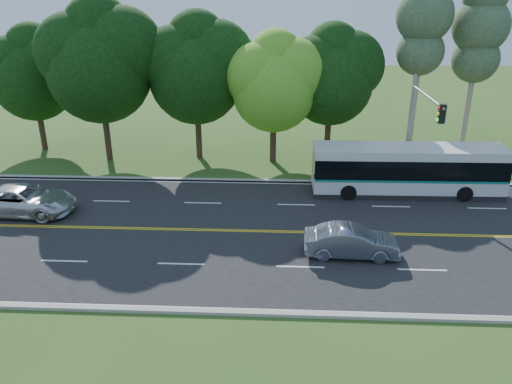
{
  "coord_description": "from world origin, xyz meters",
  "views": [
    {
      "loc": [
        -1.59,
        -23.3,
        11.9
      ],
      "look_at": [
        -2.79,
        2.0,
        1.4
      ],
      "focal_mm": 35.0,
      "sensor_mm": 36.0,
      "label": 1
    }
  ],
  "objects_px": {
    "traffic_signal": "(419,120)",
    "transit_bus": "(407,171)",
    "sedan": "(351,242)",
    "suv": "(23,200)"
  },
  "relations": [
    {
      "from": "traffic_signal",
      "to": "suv",
      "type": "relative_size",
      "value": 1.23
    },
    {
      "from": "traffic_signal",
      "to": "suv",
      "type": "xyz_separation_m",
      "value": [
        -22.31,
        -3.79,
        -3.86
      ]
    },
    {
      "from": "transit_bus",
      "to": "sedan",
      "type": "distance_m",
      "value": 9.03
    },
    {
      "from": "traffic_signal",
      "to": "sedan",
      "type": "relative_size",
      "value": 1.59
    },
    {
      "from": "sedan",
      "to": "suv",
      "type": "distance_m",
      "value": 18.16
    },
    {
      "from": "transit_bus",
      "to": "sedan",
      "type": "xyz_separation_m",
      "value": [
        -4.32,
        -7.9,
        -0.75
      ]
    },
    {
      "from": "traffic_signal",
      "to": "sedan",
      "type": "bearing_deg",
      "value": -120.66
    },
    {
      "from": "traffic_signal",
      "to": "transit_bus",
      "type": "relative_size",
      "value": 0.61
    },
    {
      "from": "sedan",
      "to": "suv",
      "type": "height_order",
      "value": "suv"
    },
    {
      "from": "traffic_signal",
      "to": "transit_bus",
      "type": "bearing_deg",
      "value": 147.02
    }
  ]
}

